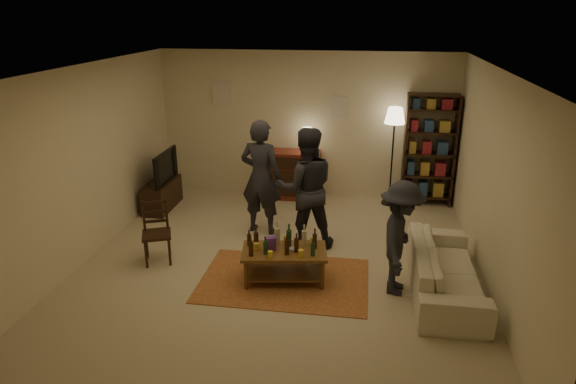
% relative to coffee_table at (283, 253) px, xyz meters
% --- Properties ---
extents(floor, '(6.00, 6.00, 0.00)m').
position_rel_coffee_table_xyz_m(floor, '(-0.14, 0.44, -0.40)').
color(floor, '#C6B793').
rests_on(floor, ground).
extents(room_shell, '(6.00, 6.00, 6.00)m').
position_rel_coffee_table_xyz_m(room_shell, '(-0.79, 3.42, 1.41)').
color(room_shell, beige).
rests_on(room_shell, ground).
extents(rug, '(2.20, 1.50, 0.01)m').
position_rel_coffee_table_xyz_m(rug, '(0.01, -0.00, -0.39)').
color(rug, brown).
rests_on(rug, ground).
extents(coffee_table, '(1.17, 0.76, 0.79)m').
position_rel_coffee_table_xyz_m(coffee_table, '(0.00, 0.00, 0.00)').
color(coffee_table, brown).
rests_on(coffee_table, ground).
extents(dining_chair, '(0.51, 0.51, 0.90)m').
position_rel_coffee_table_xyz_m(dining_chair, '(-1.87, 0.31, 0.07)').
color(dining_chair, black).
rests_on(dining_chair, ground).
extents(tv_stand, '(0.40, 1.00, 1.06)m').
position_rel_coffee_table_xyz_m(tv_stand, '(-2.58, 2.24, -0.02)').
color(tv_stand, black).
rests_on(tv_stand, ground).
extents(dresser, '(1.00, 0.50, 1.36)m').
position_rel_coffee_table_xyz_m(dresser, '(-0.33, 3.16, 0.08)').
color(dresser, maroon).
rests_on(dresser, ground).
extents(bookshelf, '(0.90, 0.34, 2.02)m').
position_rel_coffee_table_xyz_m(bookshelf, '(2.11, 3.22, 0.63)').
color(bookshelf, black).
rests_on(bookshelf, ground).
extents(floor_lamp, '(0.36, 0.36, 1.79)m').
position_rel_coffee_table_xyz_m(floor_lamp, '(1.46, 3.09, 1.12)').
color(floor_lamp, black).
rests_on(floor_lamp, ground).
extents(sofa, '(0.81, 2.08, 0.61)m').
position_rel_coffee_table_xyz_m(sofa, '(2.06, 0.04, -0.10)').
color(sofa, beige).
rests_on(sofa, ground).
extents(person_left, '(0.74, 0.56, 1.83)m').
position_rel_coffee_table_xyz_m(person_left, '(-0.61, 1.52, 0.52)').
color(person_left, '#232229').
rests_on(person_left, ground).
extents(person_right, '(1.04, 0.90, 1.83)m').
position_rel_coffee_table_xyz_m(person_right, '(0.15, 1.12, 0.51)').
color(person_right, '#222329').
rests_on(person_right, ground).
extents(person_by_sofa, '(0.68, 1.02, 1.47)m').
position_rel_coffee_table_xyz_m(person_by_sofa, '(1.47, -0.04, 0.33)').
color(person_by_sofa, '#222329').
rests_on(person_by_sofa, ground).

